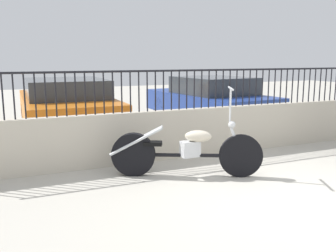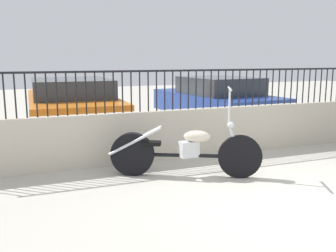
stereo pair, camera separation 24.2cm
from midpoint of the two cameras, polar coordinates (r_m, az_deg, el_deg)
ground_plane at (r=5.03m, az=19.41°, el=-11.21°), size 40.00×40.00×0.00m
low_wall at (r=6.95m, az=5.76°, el=-0.96°), size 8.80×0.18×0.88m
fence_railing at (r=6.83m, az=5.90°, el=6.53°), size 8.80×0.04×0.71m
motorcycle_black at (r=5.72m, az=2.59°, el=-3.85°), size 2.14×1.16×1.37m
car_orange at (r=8.97m, az=-13.78°, el=2.92°), size 1.93×4.46×1.33m
car_blue at (r=10.46m, az=7.99°, el=3.97°), size 2.20×4.31×1.29m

